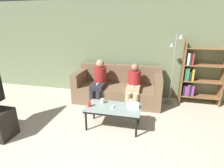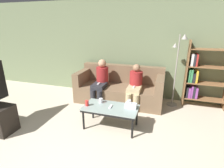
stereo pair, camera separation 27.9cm
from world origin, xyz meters
name	(u,v)px [view 1 (the left image)]	position (x,y,z in m)	size (l,w,h in m)	color
wall_back	(122,50)	(0.00, 3.51, 1.30)	(12.00, 0.06, 2.60)	#707F5B
couch	(118,89)	(0.00, 2.98, 0.34)	(2.23, 0.92, 0.92)	brown
coffee_table	(113,109)	(0.17, 1.68, 0.40)	(1.06, 0.56, 0.44)	#8C9E99
cup_near_left	(89,104)	(-0.29, 1.59, 0.50)	(0.07, 0.07, 0.11)	red
cup_near_right	(131,102)	(0.49, 1.88, 0.50)	(0.08, 0.08, 0.11)	silver
cup_far_center	(102,101)	(-0.08, 1.81, 0.49)	(0.08, 0.08, 0.09)	silver
tissue_box	(133,105)	(0.55, 1.75, 0.49)	(0.22, 0.12, 0.13)	silver
game_remote	(113,107)	(0.17, 1.68, 0.45)	(0.04, 0.15, 0.02)	white
bookshelf	(196,75)	(1.94, 3.28, 0.76)	(0.96, 0.32, 1.62)	brown
standing_lamp	(174,62)	(1.37, 3.13, 1.08)	(0.31, 0.26, 1.76)	gray
seated_person_left_end	(99,81)	(-0.44, 2.75, 0.60)	(0.31, 0.67, 1.12)	#28282D
seated_person_mid_left	(134,84)	(0.44, 2.75, 0.57)	(0.31, 0.64, 1.06)	tan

